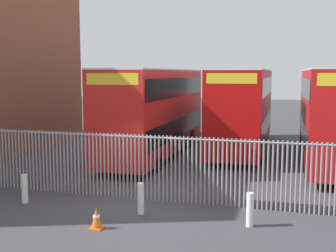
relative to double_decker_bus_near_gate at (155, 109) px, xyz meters
The scene contains 9 objects.
ground_plane 3.00m from the double_decker_bus_near_gate, 25.27° to the left, with size 100.00×100.00×0.00m, color #3D3D42.
palisade_fence 7.44m from the double_decker_bus_near_gate, 81.37° to the right, with size 13.97×0.14×2.35m.
double_decker_bus_near_gate is the anchor object (origin of this frame).
double_decker_bus_behind_fence_left 5.09m from the double_decker_bus_near_gate, 35.85° to the left, with size 2.54×10.81×4.42m.
double_decker_bus_behind_fence_right 8.46m from the double_decker_bus_near_gate, ahead, with size 2.54×10.81×4.42m.
bollard_near_left 9.05m from the double_decker_bus_near_gate, 101.26° to the right, with size 0.20×0.20×0.95m, color silver.
bollard_center_front 9.17m from the double_decker_bus_near_gate, 75.21° to the right, with size 0.20×0.20×0.95m, color silver.
bollard_near_right 10.58m from the double_decker_bus_near_gate, 57.88° to the right, with size 0.20×0.20×0.95m, color silver.
traffic_cone_by_gate 10.48m from the double_decker_bus_near_gate, 81.39° to the right, with size 0.34×0.34×0.59m.
Camera 1 is at (4.83, -12.93, 4.19)m, focal length 44.85 mm.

